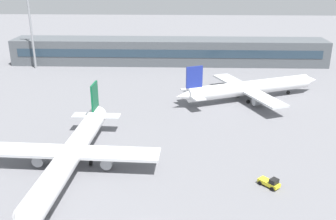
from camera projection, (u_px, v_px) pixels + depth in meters
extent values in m
plane|color=slate|center=(161.00, 122.00, 89.33)|extent=(400.00, 400.00, 0.00)
cube|color=#4C5156|center=(169.00, 51.00, 140.27)|extent=(112.76, 12.00, 9.00)
cube|color=#263847|center=(168.00, 54.00, 134.46)|extent=(107.12, 0.16, 2.80)
cylinder|color=silver|center=(71.00, 153.00, 67.28)|extent=(5.59, 37.17, 3.91)
cone|color=silver|center=(100.00, 112.00, 85.98)|extent=(2.91, 4.03, 2.74)
cube|color=#0C5933|center=(95.00, 96.00, 81.39)|extent=(0.58, 4.54, 5.66)
cube|color=silver|center=(96.00, 116.00, 83.30)|extent=(10.41, 3.34, 0.25)
cube|color=silver|center=(73.00, 152.00, 68.35)|extent=(31.05, 6.34, 0.51)
cylinder|color=gray|center=(41.00, 158.00, 69.32)|extent=(2.20, 3.38, 2.06)
cylinder|color=gray|center=(108.00, 161.00, 68.40)|extent=(2.20, 3.38, 2.06)
cylinder|color=black|center=(45.00, 211.00, 56.23)|extent=(0.46, 1.05, 1.03)
cylinder|color=black|center=(62.00, 161.00, 70.42)|extent=(0.46, 1.05, 1.03)
cylinder|color=black|center=(91.00, 163.00, 70.02)|extent=(0.46, 1.05, 1.03)
cylinder|color=silver|center=(250.00, 88.00, 103.00)|extent=(34.75, 17.44, 3.81)
cone|color=silver|center=(310.00, 80.00, 109.54)|extent=(5.26, 4.95, 3.62)
cone|color=silver|center=(183.00, 96.00, 96.53)|extent=(4.54, 3.93, 2.67)
cube|color=navy|center=(194.00, 77.00, 95.87)|extent=(4.21, 2.04, 5.51)
cube|color=silver|center=(193.00, 94.00, 97.36)|extent=(6.46, 10.33, 0.24)
cube|color=silver|center=(247.00, 89.00, 102.78)|extent=(16.04, 29.59, 0.50)
cylinder|color=gray|center=(259.00, 101.00, 98.03)|extent=(3.73, 3.09, 2.00)
cylinder|color=gray|center=(235.00, 88.00, 108.53)|extent=(3.73, 3.09, 2.00)
cylinder|color=black|center=(288.00, 92.00, 108.18)|extent=(1.08, 0.76, 1.00)
cylinder|color=black|center=(248.00, 102.00, 101.06)|extent=(1.08, 0.76, 1.00)
cylinder|color=black|center=(238.00, 96.00, 105.61)|extent=(1.08, 0.76, 1.00)
cube|color=yellow|center=(269.00, 183.00, 63.31)|extent=(3.55, 3.66, 0.60)
cube|color=black|center=(274.00, 182.00, 62.44)|extent=(1.77, 1.76, 0.90)
cylinder|color=black|center=(272.00, 189.00, 62.09)|extent=(0.66, 0.68, 0.70)
cylinder|color=black|center=(278.00, 186.00, 63.04)|extent=(0.66, 0.68, 0.70)
cylinder|color=black|center=(260.00, 183.00, 63.78)|extent=(0.66, 0.68, 0.70)
cylinder|color=black|center=(266.00, 180.00, 64.74)|extent=(0.66, 0.68, 0.70)
cylinder|color=gray|center=(31.00, 30.00, 130.69)|extent=(0.70, 0.70, 26.33)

